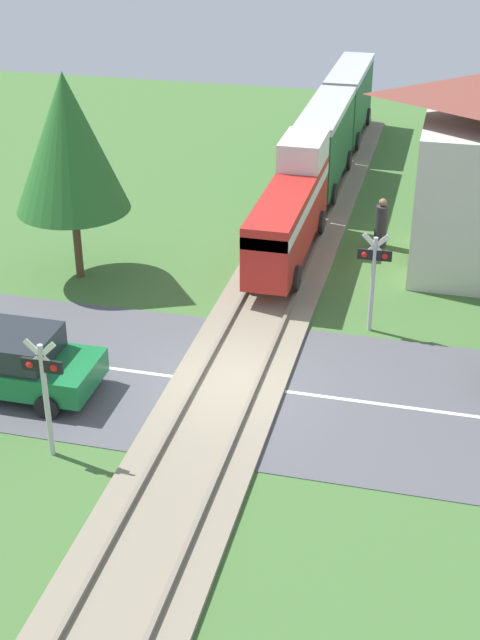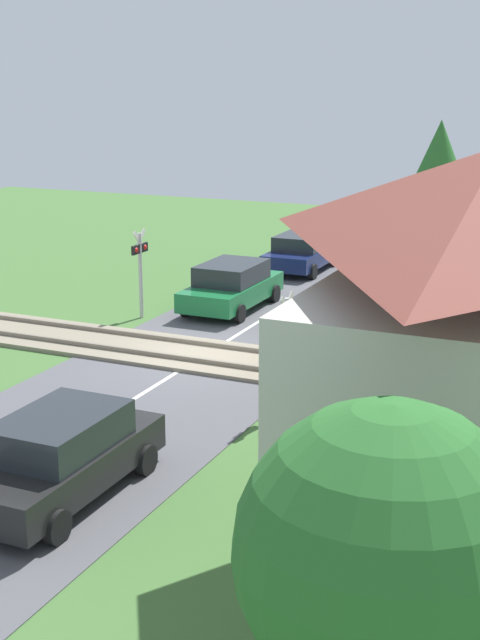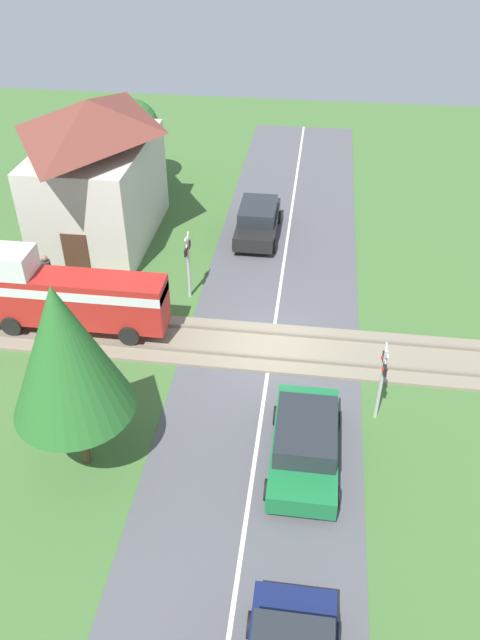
# 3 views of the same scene
# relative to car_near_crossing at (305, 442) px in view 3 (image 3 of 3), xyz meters

# --- Properties ---
(ground_plane) EXTENTS (60.00, 60.00, 0.00)m
(ground_plane) POSITION_rel_car_near_crossing_xyz_m (5.14, 1.44, -0.81)
(ground_plane) COLOR #426B33
(road_surface) EXTENTS (48.00, 6.40, 0.02)m
(road_surface) POSITION_rel_car_near_crossing_xyz_m (5.14, 1.44, -0.80)
(road_surface) COLOR #515156
(road_surface) RESTS_ON ground_plane
(track_bed) EXTENTS (2.80, 48.00, 0.24)m
(track_bed) POSITION_rel_car_near_crossing_xyz_m (5.14, 1.44, -0.74)
(track_bed) COLOR gray
(track_bed) RESTS_ON ground_plane
(car_near_crossing) EXTENTS (4.49, 2.07, 1.56)m
(car_near_crossing) POSITION_rel_car_near_crossing_xyz_m (0.00, 0.00, 0.00)
(car_near_crossing) COLOR #197038
(car_near_crossing) RESTS_ON ground_plane
(car_far_side) EXTENTS (4.45, 1.97, 1.61)m
(car_far_side) POSITION_rel_car_near_crossing_xyz_m (13.65, 2.88, 0.02)
(car_far_side) COLOR black
(car_far_side) RESTS_ON ground_plane
(crossing_signal_west_approach) EXTENTS (0.90, 0.18, 2.83)m
(crossing_signal_west_approach) POSITION_rel_car_near_crossing_xyz_m (2.13, -2.19, 1.02)
(crossing_signal_west_approach) COLOR #B7B7B7
(crossing_signal_west_approach) RESTS_ON ground_plane
(crossing_signal_east_approach) EXTENTS (0.90, 0.18, 2.83)m
(crossing_signal_east_approach) POSITION_rel_car_near_crossing_xyz_m (8.16, 5.07, 1.02)
(crossing_signal_east_approach) COLOR #B7B7B7
(crossing_signal_east_approach) RESTS_ON ground_plane
(station_building) EXTENTS (7.81, 4.85, 6.46)m
(station_building) POSITION_rel_car_near_crossing_xyz_m (12.53, 10.01, 2.34)
(station_building) COLOR beige
(station_building) RESTS_ON ground_plane
(pedestrian_by_station) EXTENTS (0.41, 0.41, 1.65)m
(pedestrian_by_station) POSITION_rel_car_near_crossing_xyz_m (7.83, 10.90, -0.06)
(pedestrian_by_station) COLOR #333338
(pedestrian_by_station) RESTS_ON ground_plane
(tree_by_station) EXTENTS (2.86, 2.86, 4.63)m
(tree_by_station) POSITION_rel_car_near_crossing_xyz_m (18.65, 10.10, 2.37)
(tree_by_station) COLOR brown
(tree_by_station) RESTS_ON ground_plane
(tree_roadside_hedge) EXTENTS (3.35, 3.35, 6.21)m
(tree_roadside_hedge) POSITION_rel_car_near_crossing_xyz_m (-0.84, 6.38, 3.38)
(tree_roadside_hedge) COLOR brown
(tree_roadside_hedge) RESTS_ON ground_plane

